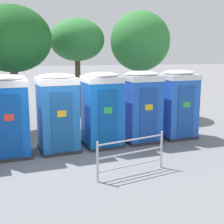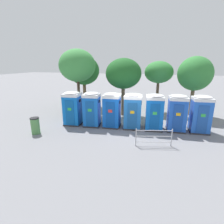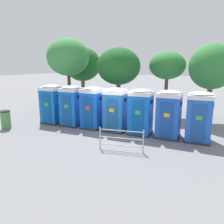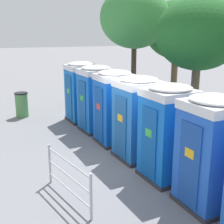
{
  "view_description": "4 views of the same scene",
  "coord_description": "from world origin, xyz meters",
  "px_view_note": "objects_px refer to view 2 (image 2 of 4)",
  "views": [
    {
      "loc": [
        -0.73,
        -9.74,
        3.23
      ],
      "look_at": [
        1.84,
        0.49,
        1.15
      ],
      "focal_mm": 50.0,
      "sensor_mm": 36.0,
      "label": 1
    },
    {
      "loc": [
        2.11,
        -11.64,
        4.62
      ],
      "look_at": [
        -1.52,
        0.06,
        1.12
      ],
      "focal_mm": 28.0,
      "sensor_mm": 36.0,
      "label": 2
    },
    {
      "loc": [
        6.02,
        -10.53,
        3.9
      ],
      "look_at": [
        -0.27,
        0.22,
        1.11
      ],
      "focal_mm": 35.0,
      "sensor_mm": 36.0,
      "label": 3
    },
    {
      "loc": [
        8.15,
        -3.54,
        3.87
      ],
      "look_at": [
        -1.74,
        0.04,
        1.04
      ],
      "focal_mm": 50.0,
      "sensor_mm": 36.0,
      "label": 4
    }
  ],
  "objects_px": {
    "trash_can": "(35,126)",
    "street_tree_4": "(84,71)",
    "street_tree_2": "(77,66)",
    "portapotty_1": "(92,109)",
    "portapotty_5": "(177,113)",
    "street_tree_0": "(123,74)",
    "street_tree_1": "(159,73)",
    "event_barrier": "(154,137)",
    "portapotty_4": "(154,112)",
    "street_tree_3": "(195,74)",
    "portapotty_6": "(200,114)",
    "portapotty_2": "(112,110)",
    "portapotty_0": "(73,108)",
    "portapotty_3": "(133,111)"
  },
  "relations": [
    {
      "from": "trash_can",
      "to": "street_tree_4",
      "type": "bearing_deg",
      "value": 91.02
    },
    {
      "from": "street_tree_2",
      "to": "street_tree_4",
      "type": "height_order",
      "value": "street_tree_2"
    },
    {
      "from": "trash_can",
      "to": "portapotty_1",
      "type": "bearing_deg",
      "value": 40.83
    },
    {
      "from": "portapotty_1",
      "to": "portapotty_5",
      "type": "bearing_deg",
      "value": 7.39
    },
    {
      "from": "street_tree_0",
      "to": "street_tree_1",
      "type": "relative_size",
      "value": 1.05
    },
    {
      "from": "street_tree_2",
      "to": "event_barrier",
      "type": "bearing_deg",
      "value": -33.71
    },
    {
      "from": "street_tree_1",
      "to": "trash_can",
      "type": "distance_m",
      "value": 11.39
    },
    {
      "from": "portapotty_1",
      "to": "portapotty_4",
      "type": "height_order",
      "value": "same"
    },
    {
      "from": "street_tree_1",
      "to": "street_tree_3",
      "type": "bearing_deg",
      "value": -7.59
    },
    {
      "from": "street_tree_3",
      "to": "event_barrier",
      "type": "bearing_deg",
      "value": -110.46
    },
    {
      "from": "street_tree_1",
      "to": "trash_can",
      "type": "height_order",
      "value": "street_tree_1"
    },
    {
      "from": "portapotty_4",
      "to": "trash_can",
      "type": "xyz_separation_m",
      "value": [
        -7.48,
        -3.14,
        -0.72
      ]
    },
    {
      "from": "portapotty_6",
      "to": "event_barrier",
      "type": "bearing_deg",
      "value": -132.07
    },
    {
      "from": "portapotty_2",
      "to": "portapotty_6",
      "type": "height_order",
      "value": "same"
    },
    {
      "from": "portapotty_4",
      "to": "street_tree_4",
      "type": "bearing_deg",
      "value": 148.24
    },
    {
      "from": "portapotty_1",
      "to": "portapotty_6",
      "type": "height_order",
      "value": "same"
    },
    {
      "from": "trash_can",
      "to": "portapotty_0",
      "type": "bearing_deg",
      "value": 58.16
    },
    {
      "from": "portapotty_4",
      "to": "street_tree_4",
      "type": "distance_m",
      "value": 9.3
    },
    {
      "from": "street_tree_2",
      "to": "portapotty_3",
      "type": "bearing_deg",
      "value": -22.52
    },
    {
      "from": "portapotty_3",
      "to": "street_tree_4",
      "type": "xyz_separation_m",
      "value": [
        -6.12,
        4.9,
        2.5
      ]
    },
    {
      "from": "portapotty_1",
      "to": "portapotty_0",
      "type": "bearing_deg",
      "value": -173.07
    },
    {
      "from": "street_tree_4",
      "to": "event_barrier",
      "type": "relative_size",
      "value": 2.65
    },
    {
      "from": "portapotty_3",
      "to": "street_tree_3",
      "type": "height_order",
      "value": "street_tree_3"
    },
    {
      "from": "street_tree_2",
      "to": "event_barrier",
      "type": "xyz_separation_m",
      "value": [
        7.1,
        -4.74,
        -3.76
      ]
    },
    {
      "from": "portapotty_4",
      "to": "portapotty_5",
      "type": "xyz_separation_m",
      "value": [
        1.49,
        0.22,
        -0.0
      ]
    },
    {
      "from": "trash_can",
      "to": "street_tree_2",
      "type": "bearing_deg",
      "value": 83.67
    },
    {
      "from": "portapotty_0",
      "to": "street_tree_2",
      "type": "bearing_deg",
      "value": 108.06
    },
    {
      "from": "street_tree_0",
      "to": "event_barrier",
      "type": "distance_m",
      "value": 7.03
    },
    {
      "from": "portapotty_2",
      "to": "portapotty_5",
      "type": "distance_m",
      "value": 4.52
    },
    {
      "from": "portapotty_0",
      "to": "portapotty_1",
      "type": "bearing_deg",
      "value": 6.93
    },
    {
      "from": "portapotty_6",
      "to": "trash_can",
      "type": "bearing_deg",
      "value": -161.27
    },
    {
      "from": "portapotty_0",
      "to": "event_barrier",
      "type": "height_order",
      "value": "portapotty_0"
    },
    {
      "from": "portapotty_1",
      "to": "street_tree_0",
      "type": "height_order",
      "value": "street_tree_0"
    },
    {
      "from": "portapotty_4",
      "to": "street_tree_3",
      "type": "xyz_separation_m",
      "value": [
        2.9,
        4.55,
        2.38
      ]
    },
    {
      "from": "street_tree_3",
      "to": "trash_can",
      "type": "height_order",
      "value": "street_tree_3"
    },
    {
      "from": "street_tree_3",
      "to": "street_tree_4",
      "type": "relative_size",
      "value": 0.97
    },
    {
      "from": "portapotty_2",
      "to": "portapotty_3",
      "type": "bearing_deg",
      "value": 6.91
    },
    {
      "from": "portapotty_4",
      "to": "portapotty_5",
      "type": "relative_size",
      "value": 1.0
    },
    {
      "from": "portapotty_3",
      "to": "street_tree_3",
      "type": "relative_size",
      "value": 0.5
    },
    {
      "from": "portapotty_2",
      "to": "street_tree_2",
      "type": "height_order",
      "value": "street_tree_2"
    },
    {
      "from": "portapotty_0",
      "to": "portapotty_4",
      "type": "relative_size",
      "value": 1.0
    },
    {
      "from": "street_tree_2",
      "to": "portapotty_5",
      "type": "bearing_deg",
      "value": -12.39
    },
    {
      "from": "portapotty_1",
      "to": "street_tree_2",
      "type": "bearing_deg",
      "value": 132.62
    },
    {
      "from": "street_tree_2",
      "to": "trash_can",
      "type": "height_order",
      "value": "street_tree_2"
    },
    {
      "from": "event_barrier",
      "to": "street_tree_0",
      "type": "bearing_deg",
      "value": 119.86
    },
    {
      "from": "portapotty_1",
      "to": "street_tree_2",
      "type": "height_order",
      "value": "street_tree_2"
    },
    {
      "from": "portapotty_3",
      "to": "street_tree_2",
      "type": "xyz_separation_m",
      "value": [
        -5.4,
        2.24,
        3.05
      ]
    },
    {
      "from": "street_tree_1",
      "to": "street_tree_4",
      "type": "xyz_separation_m",
      "value": [
        -7.51,
        -0.24,
        0.07
      ]
    },
    {
      "from": "portapotty_3",
      "to": "portapotty_6",
      "type": "distance_m",
      "value": 4.52
    },
    {
      "from": "portapotty_5",
      "to": "trash_can",
      "type": "xyz_separation_m",
      "value": [
        -8.97,
        -3.36,
        -0.72
      ]
    }
  ]
}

